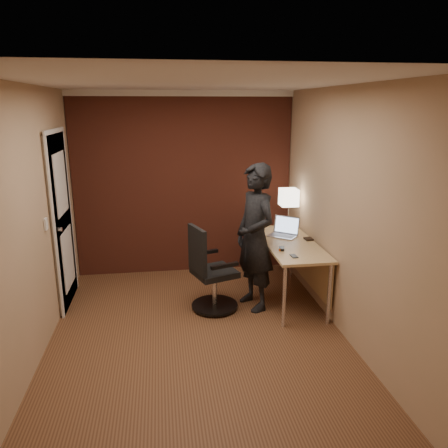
% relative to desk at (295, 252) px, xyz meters
% --- Properties ---
extents(room, '(4.00, 4.00, 4.00)m').
position_rel_desk_xyz_m(room, '(-1.53, 0.75, 0.77)').
color(room, brown).
rests_on(room, ground).
extents(desk, '(0.60, 1.50, 0.73)m').
position_rel_desk_xyz_m(desk, '(0.00, 0.00, 0.00)').
color(desk, '#D9B97D').
rests_on(desk, ground).
extents(desk_lamp, '(0.22, 0.22, 0.54)m').
position_rel_desk_xyz_m(desk_lamp, '(0.06, 0.56, 0.55)').
color(desk_lamp, silver).
rests_on(desk_lamp, desk).
extents(laptop, '(0.42, 0.41, 0.23)m').
position_rel_desk_xyz_m(laptop, '(-0.06, 0.27, 0.19)').
color(laptop, silver).
rests_on(laptop, desk).
extents(mouse, '(0.09, 0.11, 0.03)m').
position_rel_desk_xyz_m(mouse, '(-0.25, -0.28, 0.14)').
color(mouse, black).
rests_on(mouse, desk).
extents(phone, '(0.07, 0.12, 0.01)m').
position_rel_desk_xyz_m(phone, '(-0.18, -0.51, 0.13)').
color(phone, black).
rests_on(phone, desk).
extents(wallet, '(0.10, 0.12, 0.02)m').
position_rel_desk_xyz_m(wallet, '(0.18, 0.05, 0.14)').
color(wallet, black).
rests_on(wallet, desk).
extents(office_chair, '(0.57, 0.63, 0.99)m').
position_rel_desk_xyz_m(office_chair, '(-1.06, -0.17, -0.16)').
color(office_chair, black).
rests_on(office_chair, ground).
extents(person, '(0.59, 0.72, 1.70)m').
position_rel_desk_xyz_m(person, '(-0.53, -0.15, 0.25)').
color(person, black).
rests_on(person, ground).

